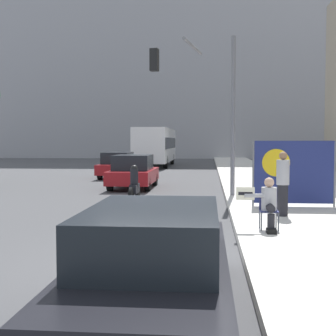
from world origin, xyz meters
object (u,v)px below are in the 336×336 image
at_px(motorcycle_on_road, 134,186).
at_px(car_on_road_midblock, 118,165).
at_px(city_bus_on_road, 156,145).
at_px(traffic_light_pole, 203,89).
at_px(seated_protester, 268,203).
at_px(jogger_on_sidewalk, 283,183).
at_px(protest_banner, 293,172).
at_px(car_on_road_nearest, 133,172).
at_px(parked_car_curbside, 154,261).

bearing_deg(motorcycle_on_road, car_on_road_midblock, 104.07).
distance_m(car_on_road_midblock, city_bus_on_road, 12.79).
bearing_deg(car_on_road_midblock, city_bus_on_road, 86.44).
bearing_deg(motorcycle_on_road, traffic_light_pole, 26.10).
distance_m(seated_protester, traffic_light_pole, 7.86).
bearing_deg(city_bus_on_road, seated_protester, -78.69).
xyz_separation_m(traffic_light_pole, motorcycle_on_road, (-2.38, -1.17, -3.52)).
xyz_separation_m(jogger_on_sidewalk, traffic_light_pole, (-2.19, 4.92, 3.03)).
bearing_deg(protest_banner, traffic_light_pole, 131.67).
distance_m(jogger_on_sidewalk, city_bus_on_road, 28.06).
bearing_deg(car_on_road_nearest, car_on_road_midblock, 107.54).
bearing_deg(car_on_road_midblock, motorcycle_on_road, -75.93).
xyz_separation_m(jogger_on_sidewalk, protest_banner, (0.58, 1.81, 0.18)).
height_order(jogger_on_sidewalk, protest_banner, protest_banner).
bearing_deg(car_on_road_nearest, jogger_on_sidewalk, -57.90).
height_order(seated_protester, car_on_road_nearest, car_on_road_nearest).
bearing_deg(parked_car_curbside, protest_banner, 69.90).
height_order(seated_protester, protest_banner, protest_banner).
relative_size(protest_banner, traffic_light_pole, 0.43).
height_order(traffic_light_pole, city_bus_on_road, traffic_light_pole).
bearing_deg(city_bus_on_road, parked_car_curbside, -83.53).
xyz_separation_m(seated_protester, city_bus_on_road, (-5.87, 29.33, 1.05)).
bearing_deg(jogger_on_sidewalk, car_on_road_nearest, -45.52).
height_order(car_on_road_nearest, car_on_road_midblock, car_on_road_nearest).
bearing_deg(motorcycle_on_road, jogger_on_sidewalk, -39.45).
distance_m(traffic_light_pole, parked_car_curbside, 12.31).
bearing_deg(seated_protester, car_on_road_midblock, 104.35).
height_order(seated_protester, city_bus_on_road, city_bus_on_road).
bearing_deg(protest_banner, car_on_road_nearest, 131.38).
xyz_separation_m(car_on_road_nearest, motorcycle_on_road, (0.82, -4.83, -0.20)).
bearing_deg(parked_car_curbside, seated_protester, 67.81).
bearing_deg(jogger_on_sidewalk, car_on_road_midblock, -51.08).
distance_m(seated_protester, car_on_road_nearest, 11.64).
xyz_separation_m(seated_protester, traffic_light_pole, (-1.57, 6.96, 3.29)).
bearing_deg(traffic_light_pole, protest_banner, -48.33).
xyz_separation_m(car_on_road_midblock, motorcycle_on_road, (2.71, -10.81, -0.19)).
bearing_deg(traffic_light_pole, motorcycle_on_road, -153.90).
height_order(seated_protester, parked_car_curbside, parked_car_curbside).
xyz_separation_m(seated_protester, protest_banner, (1.20, 3.85, 0.43)).
height_order(car_on_road_midblock, motorcycle_on_road, car_on_road_midblock).
xyz_separation_m(protest_banner, car_on_road_nearest, (-5.97, 6.78, -0.47)).
relative_size(city_bus_on_road, motorcycle_on_road, 5.10).
height_order(parked_car_curbside, motorcycle_on_road, parked_car_curbside).
bearing_deg(car_on_road_nearest, protest_banner, -48.62).
distance_m(seated_protester, city_bus_on_road, 29.92).
bearing_deg(car_on_road_nearest, seated_protester, -65.85).
bearing_deg(city_bus_on_road, jogger_on_sidewalk, -76.63).
distance_m(protest_banner, traffic_light_pole, 5.05).
bearing_deg(motorcycle_on_road, protest_banner, -20.72).
bearing_deg(seated_protester, city_bus_on_road, 93.82).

